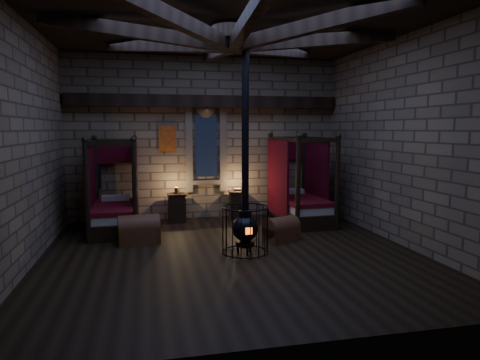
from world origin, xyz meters
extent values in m
cube|color=black|center=(0.00, 0.00, 0.00)|extent=(7.00, 7.00, 0.01)
cube|color=#847054|center=(0.00, 3.50, 2.10)|extent=(7.00, 0.02, 4.20)
cube|color=#847054|center=(0.00, -3.50, 2.10)|extent=(7.00, 0.02, 4.20)
cube|color=#847054|center=(-3.50, 0.00, 2.10)|extent=(0.02, 7.00, 4.20)
cube|color=#847054|center=(3.50, 0.00, 2.10)|extent=(0.02, 7.00, 4.20)
cube|color=black|center=(0.00, 0.00, 4.20)|extent=(7.00, 7.00, 0.01)
cube|color=black|center=(0.00, 3.32, 3.05)|extent=(6.86, 0.35, 0.30)
cylinder|color=black|center=(0.00, 0.00, 4.05)|extent=(0.70, 0.70, 0.25)
cube|color=black|center=(0.00, 3.45, 1.90)|extent=(0.55, 0.04, 1.60)
cube|color=maroon|center=(-1.00, 3.46, 2.10)|extent=(0.45, 0.03, 0.65)
cube|color=black|center=(-2.80, 3.34, 1.45)|extent=(0.30, 0.10, 1.15)
cube|color=black|center=(2.80, 3.34, 1.45)|extent=(0.30, 0.10, 1.15)
cube|color=black|center=(-2.28, 2.33, 0.17)|extent=(1.06, 1.99, 0.34)
cube|color=beige|center=(-2.28, 2.33, 0.44)|extent=(0.94, 1.84, 0.21)
cube|color=maroon|center=(-2.28, 2.33, 0.57)|extent=(1.00, 1.88, 0.10)
cube|color=beige|center=(-2.29, 3.05, 0.67)|extent=(0.67, 0.34, 0.13)
cube|color=#5B0716|center=(-2.30, 3.31, 1.76)|extent=(1.05, 0.06, 0.52)
cylinder|color=black|center=(-2.74, 1.37, 1.05)|extent=(0.10, 0.10, 2.09)
cylinder|color=black|center=(-2.77, 3.27, 1.05)|extent=(0.10, 0.10, 2.09)
cylinder|color=black|center=(-1.79, 1.38, 1.05)|extent=(0.10, 0.10, 2.09)
cylinder|color=black|center=(-1.82, 3.29, 1.05)|extent=(0.10, 0.10, 2.09)
cube|color=#5B0716|center=(-2.79, 2.60, 1.09)|extent=(0.08, 1.43, 1.85)
cube|color=#5B0716|center=(-1.78, 2.62, 1.09)|extent=(0.08, 1.43, 1.85)
cube|color=black|center=(2.24, 2.35, 0.18)|extent=(1.13, 2.07, 0.35)
cube|color=beige|center=(2.24, 2.35, 0.45)|extent=(1.01, 1.91, 0.21)
cube|color=maroon|center=(2.24, 2.35, 0.59)|extent=(1.07, 1.95, 0.10)
cube|color=beige|center=(2.21, 3.09, 0.68)|extent=(0.70, 0.37, 0.14)
cube|color=#5B0716|center=(2.20, 3.35, 1.80)|extent=(1.07, 0.09, 0.54)
cylinder|color=black|center=(1.79, 1.35, 1.07)|extent=(0.11, 0.11, 2.15)
cylinder|color=black|center=(1.71, 3.30, 1.07)|extent=(0.11, 0.11, 2.15)
cylinder|color=black|center=(2.76, 1.39, 1.07)|extent=(0.11, 0.11, 2.15)
cylinder|color=black|center=(2.69, 3.34, 1.07)|extent=(0.11, 0.11, 2.15)
cube|color=#5B0716|center=(1.71, 2.62, 1.12)|extent=(0.12, 1.46, 1.90)
cube|color=#5B0716|center=(2.74, 2.66, 1.12)|extent=(0.12, 1.46, 1.90)
cube|color=brown|center=(-1.72, 1.18, 0.17)|extent=(0.87, 0.59, 0.34)
cylinder|color=brown|center=(-1.72, 1.18, 0.34)|extent=(0.87, 0.59, 0.51)
cube|color=olive|center=(-2.11, 1.14, 0.17)|extent=(0.10, 0.53, 0.36)
cube|color=olive|center=(-1.34, 1.21, 0.17)|extent=(0.10, 0.53, 0.36)
cube|color=brown|center=(1.22, 0.75, 0.15)|extent=(0.82, 0.67, 0.29)
cylinder|color=brown|center=(1.22, 0.75, 0.29)|extent=(0.82, 0.67, 0.43)
cube|color=olive|center=(0.91, 0.62, 0.15)|extent=(0.21, 0.43, 0.31)
cube|color=olive|center=(1.52, 0.88, 0.15)|extent=(0.21, 0.43, 0.31)
cube|color=black|center=(-0.82, 3.05, 0.35)|extent=(0.43, 0.42, 0.69)
cube|color=black|center=(-0.82, 3.05, 0.71)|extent=(0.48, 0.46, 0.04)
cylinder|color=olive|center=(-0.82, 3.05, 0.81)|extent=(0.10, 0.10, 0.16)
cube|color=black|center=(0.77, 3.11, 0.35)|extent=(0.44, 0.42, 0.70)
cube|color=black|center=(0.77, 3.11, 0.72)|extent=(0.48, 0.46, 0.04)
cube|color=brown|center=(0.77, 3.11, 0.78)|extent=(0.19, 0.14, 0.05)
cylinder|color=black|center=(0.25, -0.01, 0.20)|extent=(0.36, 0.36, 0.09)
sphere|color=black|center=(0.25, -0.01, 0.49)|extent=(0.50, 0.50, 0.50)
cylinder|color=black|center=(0.25, -0.01, 0.76)|extent=(0.25, 0.25, 0.12)
cube|color=#FF5914|center=(0.27, -0.25, 0.49)|extent=(0.13, 0.03, 0.12)
cylinder|color=black|center=(0.25, -0.01, 2.43)|extent=(0.13, 0.13, 3.25)
torus|color=black|center=(0.25, -0.01, 0.04)|extent=(0.88, 0.88, 0.03)
torus|color=black|center=(0.25, -0.01, 0.89)|extent=(0.88, 0.88, 0.03)
camera|label=1|loc=(-1.53, -7.69, 2.35)|focal=32.00mm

